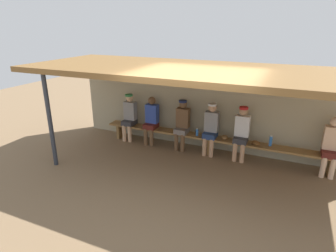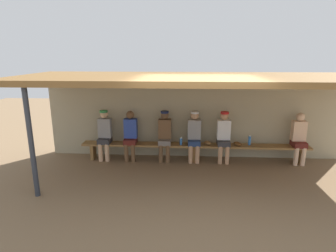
{
  "view_description": "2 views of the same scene",
  "coord_description": "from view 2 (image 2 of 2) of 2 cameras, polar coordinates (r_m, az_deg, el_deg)",
  "views": [
    {
      "loc": [
        1.72,
        -5.05,
        3.2
      ],
      "look_at": [
        -1.03,
        1.18,
        0.73
      ],
      "focal_mm": 30.25,
      "sensor_mm": 36.0,
      "label": 1
    },
    {
      "loc": [
        -0.29,
        -5.46,
        2.76
      ],
      "look_at": [
        -0.69,
        1.36,
        1.0
      ],
      "focal_mm": 29.57,
      "sensor_mm": 36.0,
      "label": 2
    }
  ],
  "objects": [
    {
      "name": "player_in_red",
      "position": [
        7.3,
        5.42,
        -1.64
      ],
      "size": [
        0.34,
        0.42,
        1.34
      ],
      "color": "navy",
      "rests_on": "ground"
    },
    {
      "name": "player_leftmost",
      "position": [
        7.44,
        -7.76,
        -1.55
      ],
      "size": [
        0.34,
        0.42,
        1.34
      ],
      "color": "#591E19",
      "rests_on": "ground"
    },
    {
      "name": "water_bottle_clear",
      "position": [
        7.58,
        16.47,
        -2.86
      ],
      "size": [
        0.07,
        0.07,
        0.26
      ],
      "color": "blue",
      "rests_on": "bench"
    },
    {
      "name": "baseball_glove_dark_brown",
      "position": [
        7.48,
        14.16,
        -3.57
      ],
      "size": [
        0.29,
        0.29,
        0.09
      ],
      "primitive_type": "ellipsoid",
      "rotation": [
        0.0,
        0.0,
        5.48
      ],
      "color": "brown",
      "rests_on": "bench"
    },
    {
      "name": "support_post",
      "position": [
        5.95,
        -26.36,
        -3.32
      ],
      "size": [
        0.1,
        0.1,
        2.2
      ],
      "primitive_type": "cylinder",
      "color": "#2D333D",
      "rests_on": "ground"
    },
    {
      "name": "player_near_post",
      "position": [
        7.6,
        -12.94,
        -1.31
      ],
      "size": [
        0.34,
        0.42,
        1.34
      ],
      "color": "#333338",
      "rests_on": "ground"
    },
    {
      "name": "dugout_roof",
      "position": [
        6.19,
        6.12,
        9.71
      ],
      "size": [
        8.0,
        2.8,
        0.12
      ],
      "primitive_type": "cube",
      "color": "brown",
      "rests_on": "back_wall"
    },
    {
      "name": "ground_plane",
      "position": [
        6.12,
        5.84,
        -12.44
      ],
      "size": [
        24.0,
        24.0,
        0.0
      ],
      "primitive_type": "plane",
      "color": "brown"
    },
    {
      "name": "back_wall",
      "position": [
        7.65,
        5.45,
        1.84
      ],
      "size": [
        8.0,
        0.2,
        2.2
      ],
      "primitive_type": "cube",
      "color": "tan",
      "rests_on": "ground"
    },
    {
      "name": "baseball_glove_tan",
      "position": [
        7.41,
        8.19,
        -3.44
      ],
      "size": [
        0.25,
        0.29,
        0.09
      ],
      "primitive_type": "ellipsoid",
      "rotation": [
        0.0,
        0.0,
        1.96
      ],
      "color": "olive",
      "rests_on": "bench"
    },
    {
      "name": "player_rightmost",
      "position": [
        7.31,
        -0.69,
        -1.55
      ],
      "size": [
        0.34,
        0.42,
        1.34
      ],
      "color": "slate",
      "rests_on": "ground"
    },
    {
      "name": "bench",
      "position": [
        7.41,
        5.43,
        -4.32
      ],
      "size": [
        6.0,
        0.36,
        0.46
      ],
      "color": "olive",
      "rests_on": "ground"
    },
    {
      "name": "player_in_white",
      "position": [
        7.88,
        25.41,
        -1.92
      ],
      "size": [
        0.34,
        0.42,
        1.34
      ],
      "color": "#591E19",
      "rests_on": "ground"
    },
    {
      "name": "water_bottle_green",
      "position": [
        7.3,
        2.7,
        -3.14
      ],
      "size": [
        0.07,
        0.07,
        0.2
      ],
      "color": "blue",
      "rests_on": "bench"
    },
    {
      "name": "player_in_blue",
      "position": [
        7.37,
        11.41,
        -1.71
      ],
      "size": [
        0.34,
        0.42,
        1.34
      ],
      "color": "#333338",
      "rests_on": "ground"
    }
  ]
}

